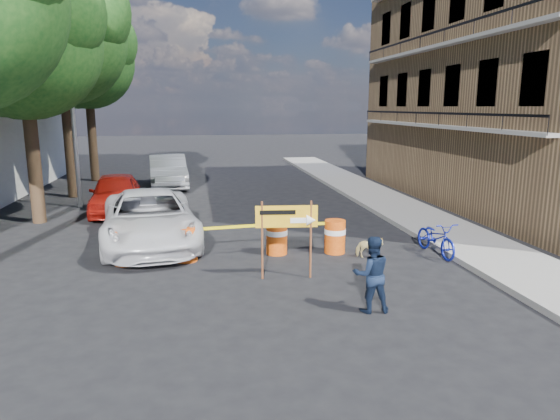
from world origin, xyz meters
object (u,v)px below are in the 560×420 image
object	(u,v)px
dog	(369,248)
sedan_silver	(168,171)
sedan_red	(116,193)
barrel_far_right	(335,236)
detour_sign	(295,222)
suv_white	(150,218)
bicycle	(437,222)
barrel_mid_right	(277,237)
barrel_mid_left	(186,243)
pedestrian	(371,274)
barrel_far_left	(125,246)

from	to	relation	value
dog	sedan_silver	xyz separation A→B (m)	(-5.77, 12.77, 0.51)
dog	sedan_red	xyz separation A→B (m)	(-7.38, 7.08, 0.45)
barrel_far_right	detour_sign	bearing A→B (deg)	-128.87
barrel_far_right	suv_white	xyz separation A→B (m)	(-5.00, 1.67, 0.30)
detour_sign	sedan_red	size ratio (longest dim) A/B	0.42
bicycle	barrel_mid_right	bearing A→B (deg)	164.41
barrel_mid_left	suv_white	xyz separation A→B (m)	(-1.04, 1.75, 0.30)
barrel_far_right	barrel_mid_left	bearing A→B (deg)	-178.89
barrel_mid_left	detour_sign	xyz separation A→B (m)	(2.48, -1.76, 0.86)
barrel_mid_right	detour_sign	world-z (taller)	detour_sign
barrel_mid_left	pedestrian	size ratio (longest dim) A/B	0.60
barrel_mid_left	bicycle	bearing A→B (deg)	-4.81
sedan_red	sedan_silver	bearing A→B (deg)	70.17
detour_sign	dog	size ratio (longest dim) A/B	2.69
barrel_far_left	barrel_far_right	world-z (taller)	same
dog	sedan_red	bearing A→B (deg)	59.21
barrel_mid_left	sedan_silver	world-z (taller)	sedan_silver
suv_white	sedan_red	world-z (taller)	suv_white
barrel_far_right	sedan_silver	world-z (taller)	sedan_silver
detour_sign	sedan_red	world-z (taller)	detour_sign
sedan_silver	barrel_mid_left	bearing A→B (deg)	-90.51
suv_white	pedestrian	bearing A→B (deg)	-57.66
dog	suv_white	world-z (taller)	suv_white
dog	barrel_far_left	bearing A→B (deg)	98.17
barrel_far_right	sedan_red	xyz separation A→B (m)	(-6.63, 6.45, 0.26)
pedestrian	bicycle	world-z (taller)	bicycle
detour_sign	barrel_mid_right	bearing A→B (deg)	97.67
barrel_mid_left	dog	world-z (taller)	barrel_mid_left
barrel_mid_left	detour_sign	distance (m)	3.16
pedestrian	sedan_red	size ratio (longest dim) A/B	0.35
sedan_red	sedan_silver	size ratio (longest dim) A/B	0.89
pedestrian	bicycle	size ratio (longest dim) A/B	0.84
barrel_mid_left	barrel_mid_right	bearing A→B (deg)	5.59
barrel_mid_left	sedan_red	distance (m)	7.06
detour_sign	suv_white	size ratio (longest dim) A/B	0.33
barrel_far_left	pedestrian	xyz separation A→B (m)	(5.08, -3.84, 0.28)
detour_sign	barrel_far_left	bearing A→B (deg)	161.63
detour_sign	bicycle	size ratio (longest dim) A/B	1.02
barrel_far_left	barrel_far_right	bearing A→B (deg)	1.05
barrel_far_right	dog	bearing A→B (deg)	-39.83
barrel_far_left	sedan_red	distance (m)	6.66
detour_sign	pedestrian	distance (m)	2.44
detour_sign	suv_white	bearing A→B (deg)	140.24
pedestrian	barrel_far_right	bearing A→B (deg)	-91.66
barrel_far_left	barrel_far_right	size ratio (longest dim) A/B	1.00
pedestrian	sedan_red	xyz separation A→B (m)	(-6.23, 10.40, -0.02)
detour_sign	dog	world-z (taller)	detour_sign
pedestrian	sedan_silver	bearing A→B (deg)	-69.94
bicycle	suv_white	distance (m)	7.95
dog	sedan_silver	bearing A→B (deg)	37.32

